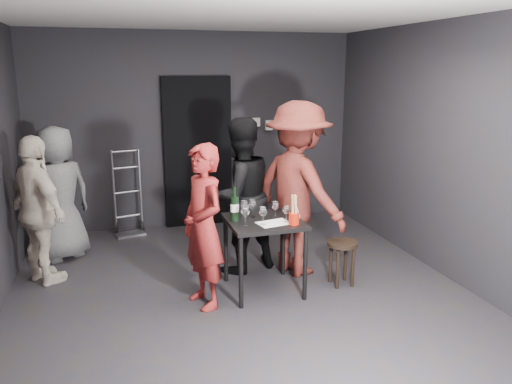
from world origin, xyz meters
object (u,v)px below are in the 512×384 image
object	(u,v)px
server_red	(203,224)
man_maroon	(298,168)
stool	(342,251)
woman_black	(239,186)
bystander_cream	(38,208)
wine_bottle	(235,208)
tasting_table	(264,229)
breadstick_cup	(294,210)
hand_truck	(129,218)
bystander_grey	(59,190)

from	to	relation	value
server_red	man_maroon	distance (m)	1.29
stool	woman_black	world-z (taller)	woman_black
bystander_cream	wine_bottle	size ratio (longest dim) A/B	4.75
tasting_table	breadstick_cup	world-z (taller)	breadstick_cup
hand_truck	man_maroon	distance (m)	2.72
hand_truck	bystander_grey	size ratio (longest dim) A/B	0.69
tasting_table	stool	world-z (taller)	tasting_table
stool	bystander_cream	bearing A→B (deg)	162.88
hand_truck	server_red	xyz separation A→B (m)	(0.61, -2.36, 0.59)
tasting_table	stool	xyz separation A→B (m)	(0.82, -0.10, -0.29)
breadstick_cup	tasting_table	bearing A→B (deg)	135.46
hand_truck	man_maroon	world-z (taller)	man_maroon
stool	server_red	world-z (taller)	server_red
tasting_table	bystander_grey	size ratio (longest dim) A/B	0.45
man_maroon	bystander_grey	size ratio (longest dim) A/B	1.41
hand_truck	wine_bottle	xyz separation A→B (m)	(0.96, -2.17, 0.67)
woman_black	wine_bottle	distance (m)	0.60
server_red	wine_bottle	xyz separation A→B (m)	(0.35, 0.19, 0.08)
breadstick_cup	bystander_grey	bearing A→B (deg)	142.42
stool	wine_bottle	size ratio (longest dim) A/B	1.37
hand_truck	tasting_table	distance (m)	2.58
hand_truck	woman_black	size ratio (longest dim) A/B	0.60
bystander_cream	bystander_grey	world-z (taller)	bystander_grey
woman_black	bystander_cream	size ratio (longest dim) A/B	1.19
server_red	bystander_cream	size ratio (longest dim) A/B	0.99
hand_truck	bystander_grey	world-z (taller)	bystander_grey
woman_black	bystander_grey	bearing A→B (deg)	-42.75
bystander_cream	server_red	bearing A→B (deg)	-157.71
hand_truck	man_maroon	bearing A→B (deg)	-60.36
woman_black	bystander_cream	xyz separation A→B (m)	(-2.07, 0.22, -0.15)
tasting_table	woman_black	size ratio (longest dim) A/B	0.39
bystander_cream	man_maroon	bearing A→B (deg)	-135.24
stool	man_maroon	xyz separation A→B (m)	(-0.33, 0.46, 0.81)
server_red	breadstick_cup	size ratio (longest dim) A/B	5.13
tasting_table	wine_bottle	xyz separation A→B (m)	(-0.29, 0.05, 0.23)
server_red	man_maroon	size ratio (longest dim) A/B	0.68
woman_black	man_maroon	size ratio (longest dim) A/B	0.82
hand_truck	stool	size ratio (longest dim) A/B	2.45
server_red	breadstick_cup	world-z (taller)	server_red
woman_black	breadstick_cup	distance (m)	0.90
tasting_table	woman_black	distance (m)	0.69
server_red	man_maroon	world-z (taller)	man_maroon
tasting_table	stool	distance (m)	0.87
stool	bystander_grey	bearing A→B (deg)	150.56
server_red	hand_truck	bearing A→B (deg)	176.84
hand_truck	bystander_grey	xyz separation A→B (m)	(-0.78, -0.71, 0.62)
wine_bottle	tasting_table	bearing A→B (deg)	-9.41
tasting_table	bystander_cream	xyz separation A→B (m)	(-2.16, 0.82, 0.16)
man_maroon	breadstick_cup	size ratio (longest dim) A/B	7.50
man_maroon	server_red	bearing A→B (deg)	87.97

